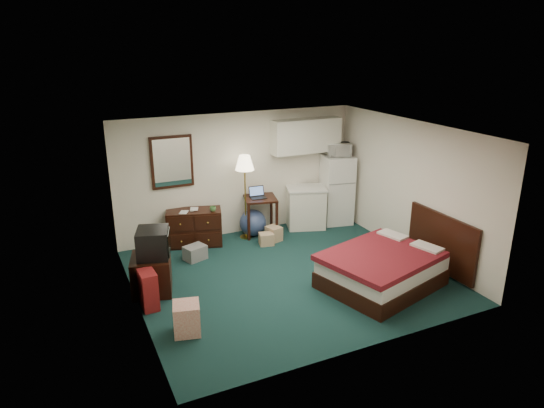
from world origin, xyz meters
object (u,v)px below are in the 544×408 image
kitchen_counter (306,208)px  tv_stand (152,274)px  fridge (337,190)px  desk (260,216)px  bed (382,270)px  dresser (194,227)px  floor_lamp (245,197)px  suitcase (148,290)px

kitchen_counter → tv_stand: 3.88m
fridge → desk: bearing=-170.4°
kitchen_counter → bed: bearing=-74.7°
kitchen_counter → tv_stand: kitchen_counter is taller
dresser → bed: 3.72m
floor_lamp → fridge: floor_lamp is taller
kitchen_counter → fridge: fridge is taller
dresser → fridge: bearing=14.6°
desk → suitcase: 3.34m
kitchen_counter → tv_stand: size_ratio=1.30×
dresser → floor_lamp: size_ratio=0.61×
floor_lamp → suitcase: floor_lamp is taller
kitchen_counter → fridge: bearing=16.1°
floor_lamp → bed: 3.15m
floor_lamp → fridge: 2.14m
suitcase → dresser: bearing=54.4°
desk → tv_stand: (-2.54, -1.49, -0.10)m
suitcase → fridge: bearing=20.4°
floor_lamp → kitchen_counter: bearing=0.8°
desk → fridge: 1.83m
kitchen_counter → dresser: bearing=-163.2°
dresser → tv_stand: 1.92m
floor_lamp → kitchen_counter: (1.39, 0.02, -0.43)m
fridge → suitcase: bearing=-145.6°
desk → fridge: fridge is taller
kitchen_counter → floor_lamp: bearing=-160.8°
floor_lamp → fridge: size_ratio=1.15×
floor_lamp → fridge: bearing=-0.3°
tv_stand → bed: bearing=-7.3°
dresser → tv_stand: (-1.15, -1.54, -0.06)m
dresser → bed: bearing=-35.7°
fridge → tv_stand: (-4.33, -1.44, -0.45)m
dresser → suitcase: bearing=-106.4°
kitchen_counter → bed: size_ratio=0.47×
fridge → suitcase: fridge is taller
desk → floor_lamp: bearing=-159.9°
floor_lamp → dresser: bearing=175.2°
tv_stand → dresser: bearing=67.8°
suitcase → tv_stand: bearing=70.1°
floor_lamp → fridge: (2.14, -0.01, -0.11)m
desk → dresser: bearing=-168.4°
dresser → kitchen_counter: (2.44, -0.07, 0.07)m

